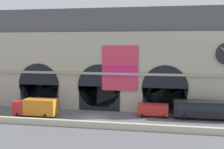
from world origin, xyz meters
name	(u,v)px	position (x,y,z in m)	size (l,w,h in m)	color
ground_plane	(93,118)	(0.00, 0.00, 0.00)	(200.00, 200.00, 0.00)	slate
quay_parapet_wall	(85,124)	(0.00, -5.07, 0.49)	(90.00, 0.70, 0.98)	beige
station_building	(102,61)	(0.03, 7.40, 9.30)	(50.85, 5.16, 19.20)	#B2A891
box_truck_midwest	(36,107)	(-10.00, -0.84, 1.70)	(7.50, 2.91, 3.12)	red
van_mideast	(153,109)	(10.09, 2.62, 1.25)	(5.20, 2.48, 2.20)	red
bus_east	(207,109)	(19.05, 2.30, 1.78)	(11.00, 3.25, 3.10)	black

